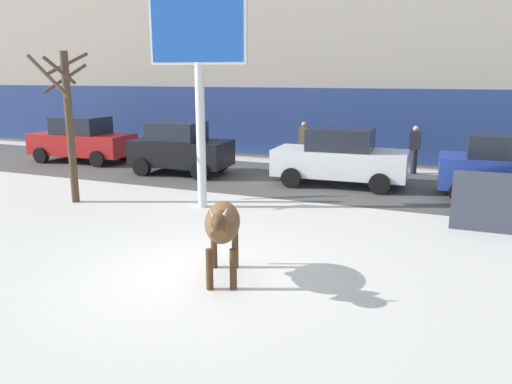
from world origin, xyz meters
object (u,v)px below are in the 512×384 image
object	(u,v)px
cow_brown	(222,225)
bare_tree_left_lot	(68,117)
car_black_hatchback	(180,148)
pedestrian_near_billboard	(414,150)
dumpster	(490,201)
car_blue_hatchback	(503,168)
pedestrian_by_cars	(304,144)
car_white_sedan	(340,158)
billboard	(198,41)
car_red_sedan	(82,140)

from	to	relation	value
cow_brown	bare_tree_left_lot	distance (m)	7.29
car_black_hatchback	bare_tree_left_lot	world-z (taller)	bare_tree_left_lot
pedestrian_near_billboard	dumpster	size ratio (longest dim) A/B	1.02
car_blue_hatchback	pedestrian_near_billboard	world-z (taller)	car_blue_hatchback
pedestrian_near_billboard	pedestrian_by_cars	bearing A→B (deg)	180.00
car_black_hatchback	car_white_sedan	xyz separation A→B (m)	(5.76, 0.29, -0.02)
billboard	car_red_sedan	size ratio (longest dim) A/B	1.29
car_black_hatchback	car_white_sedan	bearing A→B (deg)	2.87
car_black_hatchback	dumpster	world-z (taller)	car_black_hatchback
car_blue_hatchback	pedestrian_near_billboard	bearing A→B (deg)	131.30
car_red_sedan	car_white_sedan	world-z (taller)	same
bare_tree_left_lot	car_black_hatchback	bearing A→B (deg)	83.19
car_red_sedan	bare_tree_left_lot	bearing A→B (deg)	-50.40
billboard	pedestrian_near_billboard	size ratio (longest dim) A/B	3.21
car_red_sedan	pedestrian_by_cars	bearing A→B (deg)	16.78
cow_brown	pedestrian_near_billboard	xyz separation A→B (m)	(1.99, 11.42, -0.11)
car_red_sedan	car_blue_hatchback	size ratio (longest dim) A/B	1.20
billboard	car_white_sedan	world-z (taller)	billboard
cow_brown	car_black_hatchback	world-z (taller)	car_black_hatchback
billboard	car_blue_hatchback	world-z (taller)	billboard
car_blue_hatchback	car_red_sedan	bearing A→B (deg)	178.19
car_red_sedan	car_blue_hatchback	distance (m)	15.60
cow_brown	car_red_sedan	distance (m)	13.98
car_white_sedan	car_blue_hatchback	xyz separation A→B (m)	(4.73, -0.09, 0.02)
car_black_hatchback	dumpster	size ratio (longest dim) A/B	2.12
car_red_sedan	dumpster	world-z (taller)	car_red_sedan
cow_brown	car_black_hatchback	bearing A→B (deg)	125.41
car_white_sedan	bare_tree_left_lot	bearing A→B (deg)	-141.30
cow_brown	car_white_sedan	world-z (taller)	car_white_sedan
cow_brown	car_blue_hatchback	size ratio (longest dim) A/B	0.53
car_black_hatchback	pedestrian_by_cars	xyz separation A→B (m)	(3.58, 3.30, -0.05)
car_white_sedan	pedestrian_by_cars	bearing A→B (deg)	125.89
car_white_sedan	pedestrian_by_cars	world-z (taller)	car_white_sedan
cow_brown	car_blue_hatchback	bearing A→B (deg)	60.38
car_black_hatchback	car_white_sedan	distance (m)	5.77
car_black_hatchback	pedestrian_by_cars	world-z (taller)	car_black_hatchback
dumpster	bare_tree_left_lot	bearing A→B (deg)	-169.58
car_red_sedan	pedestrian_near_billboard	xyz separation A→B (m)	(12.86, 2.62, -0.03)
car_black_hatchback	dumpster	bearing A→B (deg)	-15.64
car_blue_hatchback	bare_tree_left_lot	world-z (taller)	bare_tree_left_lot
car_red_sedan	car_white_sedan	size ratio (longest dim) A/B	1.00
bare_tree_left_lot	dumpster	bearing A→B (deg)	10.42
pedestrian_near_billboard	dumpster	distance (m)	6.57
car_black_hatchback	cow_brown	bearing A→B (deg)	-54.59
cow_brown	billboard	world-z (taller)	billboard
car_red_sedan	dumpster	bearing A→B (deg)	-13.02
cow_brown	pedestrian_near_billboard	distance (m)	11.59
billboard	car_red_sedan	world-z (taller)	billboard
billboard	car_black_hatchback	distance (m)	5.97
cow_brown	car_red_sedan	world-z (taller)	car_red_sedan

